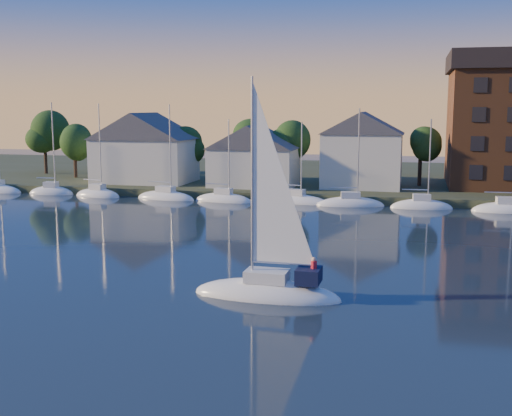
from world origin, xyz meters
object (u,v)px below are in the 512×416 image
(clubhouse_east, at_px, (362,149))
(hero_sailboat, at_px, (269,287))
(clubhouse_centre, at_px, (254,155))
(clubhouse_west, at_px, (145,147))

(clubhouse_east, xyz_separation_m, hero_sailboat, (-1.66, -47.72, -5.41))
(clubhouse_centre, bearing_deg, clubhouse_east, 8.13)
(clubhouse_west, bearing_deg, clubhouse_east, 1.91)
(clubhouse_east, bearing_deg, hero_sailboat, -91.99)
(clubhouse_west, bearing_deg, hero_sailboat, -58.76)
(clubhouse_west, xyz_separation_m, clubhouse_east, (30.00, 1.00, 0.07))
(clubhouse_west, height_order, clubhouse_centre, clubhouse_west)
(clubhouse_west, relative_size, hero_sailboat, 0.96)
(clubhouse_west, height_order, hero_sailboat, hero_sailboat)
(clubhouse_centre, bearing_deg, clubhouse_west, 176.42)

